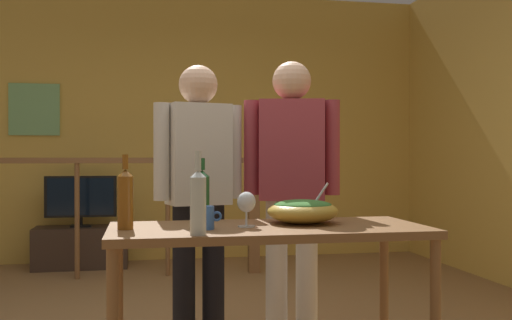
{
  "coord_description": "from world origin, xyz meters",
  "views": [
    {
      "loc": [
        -0.32,
        -3.32,
        1.1
      ],
      "look_at": [
        0.28,
        -0.2,
        1.08
      ],
      "focal_mm": 41.67,
      "sensor_mm": 36.0,
      "label": 1
    }
  ],
  "objects_px": {
    "framed_picture": "(34,109)",
    "person_standing_left": "(199,182)",
    "tv_console": "(81,247)",
    "wine_glass": "(246,203)",
    "serving_table": "(268,242)",
    "person_standing_right": "(292,175)",
    "stair_railing": "(140,197)",
    "wine_bottle_clear": "(198,201)",
    "wine_bottle_green": "(202,195)",
    "wine_bottle_amber": "(125,198)",
    "flat_screen_tv": "(81,197)",
    "mug_blue": "(205,218)",
    "salad_bowl": "(303,210)"
  },
  "relations": [
    {
      "from": "framed_picture",
      "to": "person_standing_left",
      "type": "relative_size",
      "value": 0.32
    },
    {
      "from": "tv_console",
      "to": "wine_glass",
      "type": "height_order",
      "value": "wine_glass"
    },
    {
      "from": "wine_glass",
      "to": "person_standing_left",
      "type": "relative_size",
      "value": 0.1
    },
    {
      "from": "serving_table",
      "to": "person_standing_right",
      "type": "height_order",
      "value": "person_standing_right"
    },
    {
      "from": "tv_console",
      "to": "person_standing_left",
      "type": "xyz_separation_m",
      "value": [
        0.92,
        -2.64,
        0.75
      ]
    },
    {
      "from": "stair_railing",
      "to": "wine_bottle_clear",
      "type": "bearing_deg",
      "value": -85.07
    },
    {
      "from": "tv_console",
      "to": "serving_table",
      "type": "distance_m",
      "value": 3.51
    },
    {
      "from": "wine_bottle_green",
      "to": "stair_railing",
      "type": "bearing_deg",
      "value": 97.41
    },
    {
      "from": "person_standing_left",
      "to": "wine_bottle_clear",
      "type": "bearing_deg",
      "value": 70.86
    },
    {
      "from": "stair_railing",
      "to": "person_standing_left",
      "type": "relative_size",
      "value": 2.03
    },
    {
      "from": "wine_bottle_amber",
      "to": "person_standing_left",
      "type": "xyz_separation_m",
      "value": [
        0.4,
        0.64,
        0.05
      ]
    },
    {
      "from": "tv_console",
      "to": "wine_bottle_amber",
      "type": "height_order",
      "value": "wine_bottle_amber"
    },
    {
      "from": "wine_bottle_amber",
      "to": "flat_screen_tv",
      "type": "bearing_deg",
      "value": 99.07
    },
    {
      "from": "wine_bottle_amber",
      "to": "mug_blue",
      "type": "xyz_separation_m",
      "value": [
        0.36,
        -0.07,
        -0.09
      ]
    },
    {
      "from": "mug_blue",
      "to": "person_standing_right",
      "type": "relative_size",
      "value": 0.07
    },
    {
      "from": "flat_screen_tv",
      "to": "framed_picture",
      "type": "bearing_deg",
      "value": 146.55
    },
    {
      "from": "mug_blue",
      "to": "person_standing_left",
      "type": "relative_size",
      "value": 0.08
    },
    {
      "from": "serving_table",
      "to": "wine_bottle_green",
      "type": "distance_m",
      "value": 0.43
    },
    {
      "from": "salad_bowl",
      "to": "flat_screen_tv",
      "type": "bearing_deg",
      "value": 113.74
    },
    {
      "from": "framed_picture",
      "to": "wine_bottle_amber",
      "type": "height_order",
      "value": "framed_picture"
    },
    {
      "from": "wine_glass",
      "to": "wine_bottle_amber",
      "type": "bearing_deg",
      "value": 179.14
    },
    {
      "from": "serving_table",
      "to": "person_standing_left",
      "type": "bearing_deg",
      "value": 113.67
    },
    {
      "from": "wine_glass",
      "to": "person_standing_left",
      "type": "height_order",
      "value": "person_standing_left"
    },
    {
      "from": "wine_glass",
      "to": "wine_bottle_green",
      "type": "height_order",
      "value": "wine_bottle_green"
    },
    {
      "from": "mug_blue",
      "to": "person_standing_left",
      "type": "height_order",
      "value": "person_standing_left"
    },
    {
      "from": "framed_picture",
      "to": "wine_bottle_green",
      "type": "relative_size",
      "value": 1.6
    },
    {
      "from": "stair_railing",
      "to": "wine_bottle_green",
      "type": "height_order",
      "value": "stair_railing"
    },
    {
      "from": "wine_glass",
      "to": "mug_blue",
      "type": "distance_m",
      "value": 0.22
    },
    {
      "from": "framed_picture",
      "to": "wine_bottle_amber",
      "type": "distance_m",
      "value": 3.76
    },
    {
      "from": "tv_console",
      "to": "person_standing_right",
      "type": "bearing_deg",
      "value": -60.83
    },
    {
      "from": "wine_bottle_clear",
      "to": "person_standing_right",
      "type": "relative_size",
      "value": 0.22
    },
    {
      "from": "mug_blue",
      "to": "person_standing_right",
      "type": "xyz_separation_m",
      "value": [
        0.59,
        0.71,
        0.17
      ]
    },
    {
      "from": "person_standing_left",
      "to": "salad_bowl",
      "type": "bearing_deg",
      "value": 116.86
    },
    {
      "from": "wine_bottle_green",
      "to": "flat_screen_tv",
      "type": "bearing_deg",
      "value": 106.57
    },
    {
      "from": "serving_table",
      "to": "wine_bottle_green",
      "type": "bearing_deg",
      "value": 142.85
    },
    {
      "from": "framed_picture",
      "to": "wine_bottle_green",
      "type": "xyz_separation_m",
      "value": [
        1.38,
        -3.33,
        -0.68
      ]
    },
    {
      "from": "framed_picture",
      "to": "stair_railing",
      "type": "height_order",
      "value": "framed_picture"
    },
    {
      "from": "wine_bottle_green",
      "to": "person_standing_left",
      "type": "distance_m",
      "value": 0.41
    },
    {
      "from": "tv_console",
      "to": "mug_blue",
      "type": "bearing_deg",
      "value": -75.24
    },
    {
      "from": "stair_railing",
      "to": "framed_picture",
      "type": "bearing_deg",
      "value": 141.06
    },
    {
      "from": "wine_glass",
      "to": "person_standing_right",
      "type": "height_order",
      "value": "person_standing_right"
    },
    {
      "from": "salad_bowl",
      "to": "person_standing_right",
      "type": "relative_size",
      "value": 0.21
    },
    {
      "from": "stair_railing",
      "to": "wine_bottle_clear",
      "type": "height_order",
      "value": "stair_railing"
    },
    {
      "from": "tv_console",
      "to": "mug_blue",
      "type": "relative_size",
      "value": 7.28
    },
    {
      "from": "flat_screen_tv",
      "to": "tv_console",
      "type": "bearing_deg",
      "value": 90.0
    },
    {
      "from": "framed_picture",
      "to": "wine_bottle_clear",
      "type": "relative_size",
      "value": 1.46
    },
    {
      "from": "salad_bowl",
      "to": "wine_bottle_clear",
      "type": "bearing_deg",
      "value": -148.27
    },
    {
      "from": "person_standing_left",
      "to": "mug_blue",
      "type": "bearing_deg",
      "value": 73.45
    },
    {
      "from": "serving_table",
      "to": "person_standing_left",
      "type": "relative_size",
      "value": 0.94
    },
    {
      "from": "wine_bottle_amber",
      "to": "mug_blue",
      "type": "distance_m",
      "value": 0.38
    }
  ]
}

